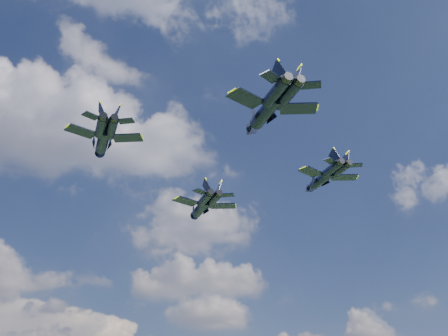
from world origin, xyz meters
TOP-DOWN VIEW (x-y plane):
  - jet_lead at (-3.66, 24.46)m, footprint 13.33×17.37m
  - jet_left at (-23.58, -0.49)m, footprint 12.30×15.89m
  - jet_right at (15.50, 5.62)m, footprint 11.75×15.41m
  - jet_slot at (-0.77, -15.55)m, footprint 13.63×17.80m

SIDE VIEW (x-z plane):
  - jet_slot at x=-0.77m, z-range 61.42..65.64m
  - jet_right at x=15.50m, z-range 61.89..65.53m
  - jet_lead at x=-3.66m, z-range 61.80..65.92m
  - jet_left at x=-23.58m, z-range 62.48..66.26m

